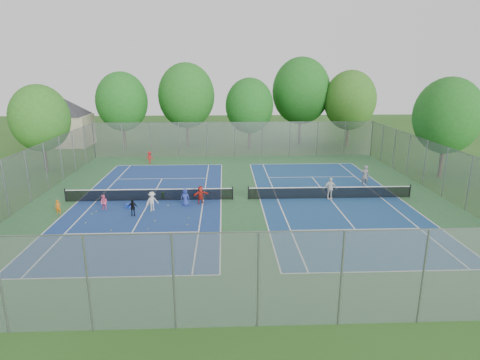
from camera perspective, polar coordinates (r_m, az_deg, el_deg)
name	(u,v)px	position (r m, az deg, el deg)	size (l,w,h in m)	color
ground	(241,199)	(31.24, 0.07, -2.79)	(120.00, 120.00, 0.00)	#27541A
court_pad	(241,199)	(31.23, 0.07, -2.78)	(32.00, 32.00, 0.01)	#2D6034
court_left	(150,200)	(31.73, -12.67, -2.85)	(10.97, 23.77, 0.01)	navy
court_right	(329,198)	(32.28, 12.60, -2.54)	(10.97, 23.77, 0.01)	navy
net_left	(150,195)	(31.60, -12.72, -2.10)	(12.87, 0.10, 0.91)	black
net_right	(330,193)	(32.15, 12.65, -1.79)	(12.87, 0.10, 0.91)	black
fence_north	(235,140)	(46.32, -0.76, 5.77)	(32.00, 0.10, 4.00)	gray
fence_south	(258,281)	(15.75, 2.60, -14.12)	(32.00, 0.10, 4.00)	gray
fence_west	(28,177)	(34.01, -27.96, 0.40)	(32.00, 0.10, 4.00)	gray
fence_east	(445,173)	(35.17, 27.12, 0.95)	(32.00, 0.10, 4.00)	gray
house	(65,114)	(57.79, -23.65, 8.64)	(11.03, 11.03, 7.30)	#B7A88C
tree_nw	(122,102)	(53.34, -16.45, 10.65)	(6.40, 6.40, 9.58)	#443326
tree_nl	(186,96)	(52.96, -7.64, 11.81)	(7.20, 7.20, 10.69)	#443326
tree_nc	(249,106)	(50.94, 1.36, 10.50)	(6.00, 6.00, 8.85)	#443326
tree_nr	(301,91)	(54.68, 8.68, 12.40)	(7.60, 7.60, 11.42)	#443326
tree_ne	(350,100)	(54.27, 15.38, 10.88)	(6.60, 6.60, 9.77)	#443326
tree_side_w	(40,118)	(43.67, -26.57, 7.88)	(5.60, 5.60, 8.47)	#443326
tree_side_e	(448,116)	(41.19, 27.42, 8.12)	(6.00, 6.00, 9.20)	#443326
ball_crate	(129,206)	(30.46, -15.57, -3.56)	(0.34, 0.34, 0.30)	blue
ball_hopper	(163,195)	(32.02, -10.90, -2.15)	(0.25, 0.25, 0.49)	green
student_a	(58,207)	(30.66, -24.45, -3.55)	(0.38, 0.25, 1.05)	orange
student_b	(104,203)	(30.36, -18.77, -3.06)	(0.55, 0.43, 1.13)	pink
student_c	(152,201)	(29.29, -12.39, -2.97)	(0.91, 0.52, 1.40)	silver
student_d	(133,208)	(28.62, -15.04, -3.82)	(0.69, 0.29, 1.18)	black
student_e	(185,197)	(29.87, -7.79, -2.45)	(0.65, 0.42, 1.33)	#2A3C9C
student_f	(201,195)	(30.25, -5.62, -2.12)	(1.27, 0.40, 1.37)	red
child_far_baseline	(150,158)	(44.13, -12.73, 3.14)	(0.85, 0.49, 1.32)	#AE1918
instructor	(365,176)	(36.20, 17.33, 0.58)	(0.68, 0.44, 1.86)	gray
teen_court_b	(330,188)	(31.87, 12.67, -1.16)	(1.02, 0.42, 1.74)	silver
tennis_ball_0	(92,214)	(29.87, -20.33, -4.59)	(0.07, 0.07, 0.07)	#C7F238
tennis_ball_1	(168,206)	(30.24, -10.19, -3.60)	(0.07, 0.07, 0.07)	#E2F238
tennis_ball_2	(148,229)	(26.16, -13.02, -6.83)	(0.07, 0.07, 0.07)	gold
tennis_ball_3	(187,225)	(26.41, -7.52, -6.33)	(0.07, 0.07, 0.07)	yellow
tennis_ball_4	(96,212)	(30.24, -19.80, -4.29)	(0.07, 0.07, 0.07)	#E0ED37
tennis_ball_5	(86,223)	(28.33, -21.09, -5.75)	(0.07, 0.07, 0.07)	#C0E535
tennis_ball_6	(111,231)	(26.55, -17.85, -6.86)	(0.07, 0.07, 0.07)	#C3CF30
tennis_ball_7	(155,221)	(27.43, -12.02, -5.70)	(0.07, 0.07, 0.07)	#E5F138
tennis_ball_8	(189,218)	(27.54, -7.30, -5.39)	(0.07, 0.07, 0.07)	#B0D130
tennis_ball_9	(169,233)	(25.35, -10.04, -7.39)	(0.07, 0.07, 0.07)	#B4D431
tennis_ball_10	(81,237)	(26.18, -21.71, -7.55)	(0.07, 0.07, 0.07)	#B5D431
tennis_ball_11	(151,211)	(29.24, -12.57, -4.39)	(0.07, 0.07, 0.07)	#C4D531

